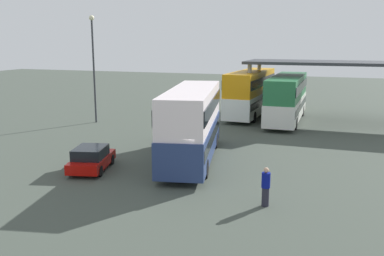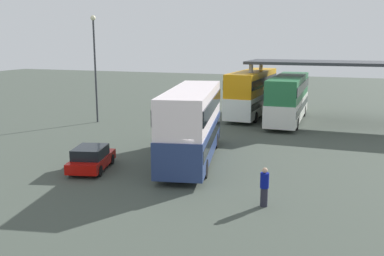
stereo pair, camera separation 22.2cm
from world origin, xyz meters
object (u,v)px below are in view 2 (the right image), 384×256
Objects in this scene: lamppost_tall at (95,58)px; pedestrian_waiting at (264,187)px; double_decker_near_canopy at (252,92)px; double_decker_mid_row at (288,97)px; parked_hatchback at (91,158)px; double_decker_main at (192,122)px.

pedestrian_waiting is (17.58, -14.73, -4.80)m from lamppost_tall.
double_decker_near_canopy reaches higher than double_decker_mid_row.
double_decker_mid_row reaches higher than parked_hatchback.
lamppost_tall is at bearing 124.47° from double_decker_near_canopy.
pedestrian_waiting is (10.08, -2.10, 0.21)m from parked_hatchback.
pedestrian_waiting is (5.35, -22.44, -1.48)m from double_decker_near_canopy.
double_decker_main is 15.39m from lamppost_tall.
lamppost_tall reaches higher than parked_hatchback.
double_decker_near_canopy reaches higher than parked_hatchback.
double_decker_main reaches higher than double_decker_near_canopy.
lamppost_tall reaches higher than double_decker_near_canopy.
double_decker_main is 6.20m from parked_hatchback.
double_decker_main is 1.01× the size of double_decker_near_canopy.
parked_hatchback is 15.52m from lamppost_tall.
parked_hatchback is at bearing 169.17° from double_decker_near_canopy.
lamppost_tall is 23.43m from pedestrian_waiting.
pedestrian_waiting is at bearing -164.33° from double_decker_near_canopy.
pedestrian_waiting is (1.72, -20.67, -1.35)m from double_decker_mid_row.
double_decker_near_canopy is 6.06× the size of pedestrian_waiting.
double_decker_near_canopy is 4.04m from double_decker_mid_row.
double_decker_near_canopy is at bearing -11.91° from double_decker_main.
double_decker_near_canopy is at bearing 32.22° from lamppost_tall.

